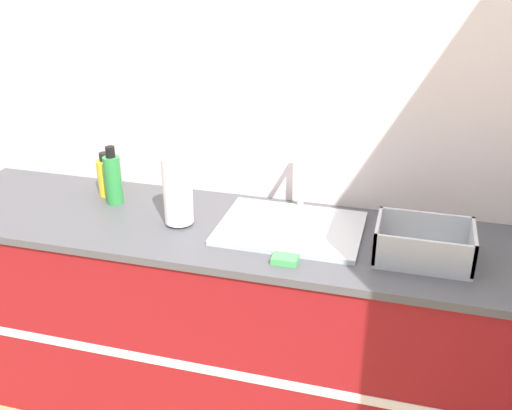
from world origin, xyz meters
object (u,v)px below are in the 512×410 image
Objects in this scene: paper_towel_roll at (178,191)px; sink at (291,225)px; dish_rack at (423,247)px; bottle_green at (113,178)px; bottle_yellow at (106,177)px.

sink is at bearing 8.72° from paper_towel_roll.
dish_rack is 1.27m from bottle_green.
paper_towel_roll is 0.93m from dish_rack.
sink is 0.46m from paper_towel_roll.
bottle_yellow is (-0.84, 0.11, 0.07)m from sink.
sink is at bearing 169.16° from dish_rack.
bottle_yellow is at bearing 172.34° from sink.
dish_rack is (0.49, -0.09, 0.03)m from sink.
bottle_yellow is at bearing 136.76° from bottle_green.
sink reaches higher than paper_towel_roll.
dish_rack is at bearing -6.40° from bottle_green.
bottle_yellow is (-1.33, 0.21, 0.04)m from dish_rack.
bottle_yellow is (-0.41, 0.18, -0.06)m from paper_towel_roll.
sink is 0.50m from dish_rack.
sink is 2.18× the size of bottle_green.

